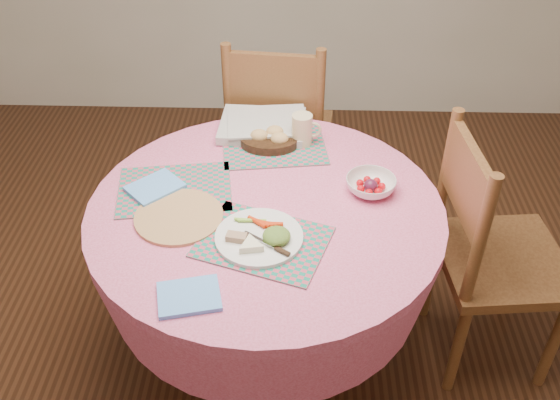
{
  "coord_description": "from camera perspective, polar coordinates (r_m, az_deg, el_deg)",
  "views": [
    {
      "loc": [
        0.1,
        -1.68,
        2.09
      ],
      "look_at": [
        0.05,
        0.0,
        0.78
      ],
      "focal_mm": 40.0,
      "sensor_mm": 36.0,
      "label": 1
    }
  ],
  "objects": [
    {
      "name": "wicker_trivet",
      "position": [
        2.13,
        -9.24,
        -1.51
      ],
      "size": [
        0.3,
        0.3,
        0.01
      ],
      "primitive_type": "cylinder",
      "color": "#AD7E4A",
      "rests_on": "dining_table"
    },
    {
      "name": "napkin_far",
      "position": [
        2.26,
        -11.37,
        1.15
      ],
      "size": [
        0.23,
        0.23,
        0.01
      ],
      "primitive_type": "cube",
      "rotation": [
        0.0,
        0.0,
        0.76
      ],
      "color": "#60A3F9",
      "rests_on": "placemat_left"
    },
    {
      "name": "dining_table",
      "position": [
        2.28,
        -1.26,
        -4.43
      ],
      "size": [
        1.24,
        1.24,
        0.75
      ],
      "color": "pink",
      "rests_on": "ground"
    },
    {
      "name": "placemat_back",
      "position": [
        2.46,
        -0.55,
        4.95
      ],
      "size": [
        0.44,
        0.35,
        0.01
      ],
      "primitive_type": "cube",
      "rotation": [
        0.0,
        0.0,
        0.13
      ],
      "color": "#178169",
      "rests_on": "dining_table"
    },
    {
      "name": "fruit_bowl",
      "position": [
        2.23,
        8.29,
        1.34
      ],
      "size": [
        0.23,
        0.23,
        0.06
      ],
      "rotation": [
        0.0,
        0.0,
        0.34
      ],
      "color": "white",
      "rests_on": "dining_table"
    },
    {
      "name": "dinner_plate",
      "position": [
        2.0,
        -1.75,
        -3.35
      ],
      "size": [
        0.29,
        0.29,
        0.05
      ],
      "rotation": [
        0.0,
        0.0,
        -0.18
      ],
      "color": "white",
      "rests_on": "placemat_front"
    },
    {
      "name": "chair_right",
      "position": [
        2.42,
        18.61,
        -4.51
      ],
      "size": [
        0.5,
        0.52,
        1.02
      ],
      "rotation": [
        0.0,
        0.0,
        1.67
      ],
      "color": "brown",
      "rests_on": "ground"
    },
    {
      "name": "placemat_left",
      "position": [
        2.26,
        -9.6,
        0.99
      ],
      "size": [
        0.44,
        0.35,
        0.01
      ],
      "primitive_type": "cube",
      "rotation": [
        0.0,
        0.0,
        0.14
      ],
      "color": "#178169",
      "rests_on": "dining_table"
    },
    {
      "name": "chair_back",
      "position": [
        2.95,
        -0.17,
        6.22
      ],
      "size": [
        0.52,
        0.5,
        1.03
      ],
      "rotation": [
        0.0,
        0.0,
        3.04
      ],
      "color": "brown",
      "rests_on": "ground"
    },
    {
      "name": "newspaper_stack",
      "position": [
        2.55,
        -1.55,
        6.88
      ],
      "size": [
        0.37,
        0.29,
        0.04
      ],
      "rotation": [
        0.0,
        0.0,
        -0.05
      ],
      "color": "silver",
      "rests_on": "dining_table"
    },
    {
      "name": "latte_mug",
      "position": [
        2.44,
        2.08,
        6.46
      ],
      "size": [
        0.12,
        0.08,
        0.13
      ],
      "color": "beige",
      "rests_on": "placemat_back"
    },
    {
      "name": "napkin_near",
      "position": [
        1.85,
        -8.32,
        -8.72
      ],
      "size": [
        0.21,
        0.18,
        0.01
      ],
      "primitive_type": "cube",
      "rotation": [
        0.0,
        0.0,
        0.23
      ],
      "color": "#60A3F9",
      "rests_on": "dining_table"
    },
    {
      "name": "ground",
      "position": [
        2.68,
        -1.1,
        -13.24
      ],
      "size": [
        4.0,
        4.0,
        0.0
      ],
      "primitive_type": "plane",
      "color": "#331C0F",
      "rests_on": "ground"
    },
    {
      "name": "bread_bowl",
      "position": [
        2.45,
        -0.93,
        5.63
      ],
      "size": [
        0.23,
        0.23,
        0.08
      ],
      "color": "black",
      "rests_on": "placemat_back"
    },
    {
      "name": "placemat_front",
      "position": [
        2.01,
        -1.58,
        -3.84
      ],
      "size": [
        0.48,
        0.41,
        0.01
      ],
      "primitive_type": "cube",
      "rotation": [
        0.0,
        0.0,
        -0.33
      ],
      "color": "#178169",
      "rests_on": "dining_table"
    }
  ]
}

